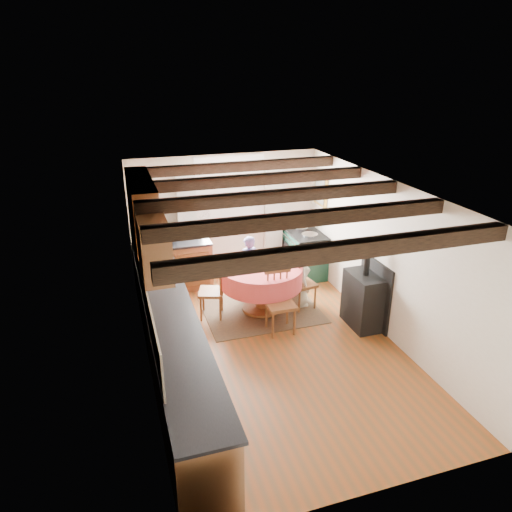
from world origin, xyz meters
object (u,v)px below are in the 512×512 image
object	(u,v)px
chair_right	(303,282)
aga_range	(304,253)
child_far	(248,266)
cup	(253,262)
dining_table	(261,289)
chair_near	(281,303)
child_right	(299,276)
cast_iron_stove	(364,286)
chair_left	(211,290)

from	to	relation	value
chair_right	aga_range	bearing A→B (deg)	-33.12
child_far	cup	bearing A→B (deg)	72.80
child_far	dining_table	bearing A→B (deg)	83.32
dining_table	cup	world-z (taller)	cup
chair_near	chair_right	size ratio (longest dim) A/B	1.06
chair_near	child_right	size ratio (longest dim) A/B	0.91
aga_range	cup	xyz separation A→B (m)	(-1.39, -1.05, 0.42)
chair_near	cast_iron_stove	bearing A→B (deg)	-7.90
aga_range	chair_near	bearing A→B (deg)	-122.36
chair_left	chair_right	world-z (taller)	chair_left
dining_table	chair_left	world-z (taller)	chair_left
child_far	cup	distance (m)	0.64
child_far	cast_iron_stove	bearing A→B (deg)	122.79
chair_right	cast_iron_stove	world-z (taller)	cast_iron_stove
child_right	aga_range	bearing A→B (deg)	-25.35
aga_range	child_far	xyz separation A→B (m)	(-1.31, -0.50, 0.11)
cast_iron_stove	child_right	world-z (taller)	cast_iron_stove
chair_left	cast_iron_stove	bearing A→B (deg)	83.82
dining_table	chair_near	world-z (taller)	chair_near
chair_left	child_right	world-z (taller)	child_right
chair_near	aga_range	xyz separation A→B (m)	(1.21, 1.90, -0.06)
chair_left	child_far	distance (m)	1.02
dining_table	chair_left	distance (m)	0.85
chair_near	chair_left	size ratio (longest dim) A/B	1.05
chair_near	cast_iron_stove	distance (m)	1.35
child_right	cup	distance (m)	0.86
chair_right	child_far	bearing A→B (deg)	35.11
cast_iron_stove	child_far	bearing A→B (deg)	131.21
aga_range	cup	size ratio (longest dim) A/B	10.16
chair_near	child_right	xyz separation A→B (m)	(0.61, 0.73, 0.05)
chair_left	chair_right	bearing A→B (deg)	102.29
dining_table	cast_iron_stove	xyz separation A→B (m)	(1.39, -0.94, 0.28)
child_far	child_right	distance (m)	0.97
chair_right	cup	bearing A→B (deg)	66.65
chair_right	cup	world-z (taller)	chair_right
chair_right	child_right	size ratio (longest dim) A/B	0.86
chair_left	aga_range	distance (m)	2.40
dining_table	child_far	size ratio (longest dim) A/B	1.22
cast_iron_stove	cup	distance (m)	1.85
aga_range	dining_table	bearing A→B (deg)	-137.36
chair_left	cast_iron_stove	size ratio (longest dim) A/B	0.70
dining_table	child_far	distance (m)	0.70
chair_near	child_far	world-z (taller)	child_far
cast_iron_stove	child_right	bearing A→B (deg)	126.98
chair_right	cup	xyz separation A→B (m)	(-0.82, 0.21, 0.39)
aga_range	cup	world-z (taller)	cup
chair_left	child_right	size ratio (longest dim) A/B	0.87
child_right	cast_iron_stove	bearing A→B (deg)	-141.31
chair_near	child_right	distance (m)	0.95
child_far	cup	world-z (taller)	child_far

